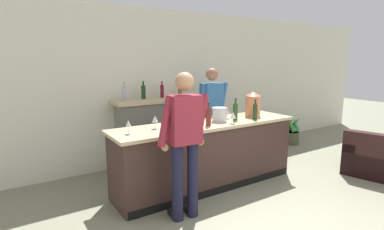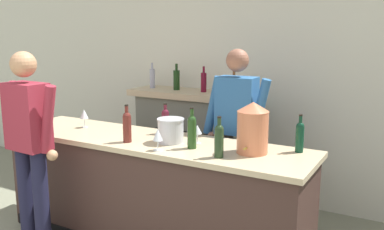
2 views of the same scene
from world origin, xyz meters
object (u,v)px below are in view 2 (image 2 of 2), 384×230
Objects in this scene: wine_bottle_port_short at (219,139)px; wine_bottle_burgundy_dark at (300,136)px; fireplace_stone at (191,142)px; wine_glass_front_left at (158,135)px; wine_bottle_cabernet_heavy at (165,120)px; wine_glass_near_bucket at (197,130)px; person_bartender at (236,132)px; wine_bottle_riesling_slim at (192,130)px; wine_bottle_merlot_tall at (127,126)px; person_customer at (30,145)px; wine_glass_front_right at (49,112)px; copper_dispenser at (253,128)px; wine_glass_by_dispenser at (84,114)px; ice_bucket_steel at (171,130)px.

wine_bottle_port_short reaches higher than wine_bottle_burgundy_dark.
wine_glass_front_left is (0.53, -1.49, 0.47)m from fireplace_stone.
wine_glass_near_bucket is (0.42, -0.16, -0.01)m from wine_bottle_cabernet_heavy.
fireplace_stone is 1.82m from wine_bottle_port_short.
wine_glass_front_left is at bearing -107.62° from person_bartender.
fireplace_stone is at bearing 119.53° from wine_bottle_riesling_slim.
person_customer is at bearing -145.62° from wine_bottle_merlot_tall.
wine_glass_front_right is 1.11× the size of wine_glass_near_bucket.
copper_dispenser is 0.74m from wine_glass_front_left.
wine_bottle_burgundy_dark is (1.35, 0.41, -0.01)m from wine_bottle_merlot_tall.
wine_glass_front_right is (-1.22, -0.26, -0.00)m from wine_bottle_cabernet_heavy.
wine_glass_by_dispenser is (-1.74, 0.02, -0.07)m from copper_dispenser.
wine_glass_by_dispenser is at bearing 93.11° from person_customer.
person_bartender reaches higher than wine_glass_front_left.
wine_bottle_port_short is 1.77× the size of wine_glass_front_right.
wine_glass_front_right is (-0.44, 0.61, 0.13)m from person_customer.
fireplace_stone reaches higher than wine_bottle_riesling_slim.
person_customer is at bearing -149.74° from wine_glass_near_bucket.
copper_dispenser is 1.20× the size of wine_bottle_riesling_slim.
wine_bottle_riesling_slim is (0.74, -1.30, 0.49)m from fireplace_stone.
ice_bucket_steel is (-0.72, -0.04, -0.10)m from copper_dispenser.
person_bartender is 5.79× the size of wine_bottle_burgundy_dark.
wine_bottle_port_short is 0.94× the size of wine_bottle_riesling_slim.
wine_bottle_cabernet_heavy is 1.23m from wine_bottle_burgundy_dark.
wine_bottle_merlot_tall reaches higher than wine_bottle_cabernet_heavy.
wine_glass_near_bucket is (-0.03, 0.15, -0.03)m from wine_bottle_riesling_slim.
wine_glass_front_left is (0.25, -0.50, -0.00)m from wine_bottle_cabernet_heavy.
person_bartender is 10.87× the size of wine_glass_near_bucket.
wine_bottle_riesling_slim is (1.24, 0.55, 0.15)m from person_customer.
person_bartender reaches higher than wine_bottle_port_short.
wine_glass_by_dispenser is at bearing -179.34° from wine_glass_near_bucket.
wine_bottle_merlot_tall is at bearing -18.41° from wine_glass_by_dispenser.
person_bartender is at bearing 20.17° from wine_glass_front_right.
wine_glass_by_dispenser is at bearing 176.48° from ice_bucket_steel.
person_customer is at bearing -105.08° from fireplace_stone.
fireplace_stone reaches higher than wine_glass_near_bucket.
wine_bottle_port_short is 1.78× the size of wine_glass_front_left.
wine_bottle_riesling_slim reaches higher than wine_bottle_port_short.
person_customer is 7.55× the size of ice_bucket_steel.
person_customer is 0.82m from wine_bottle_merlot_tall.
fireplace_stone reaches higher than wine_glass_front_right.
person_customer is 1.17m from wine_bottle_cabernet_heavy.
wine_bottle_burgundy_dark is (0.70, -0.39, 0.14)m from person_bartender.
wine_glass_front_left is (-0.17, -0.34, 0.01)m from wine_glass_near_bucket.
wine_bottle_burgundy_dark is (1.23, 0.00, 0.01)m from wine_bottle_cabernet_heavy.
wine_glass_front_right is at bearing 178.02° from wine_bottle_riesling_slim.
wine_bottle_port_short is (0.22, -0.82, 0.15)m from person_bartender.
fireplace_stone is 1.57m from wine_bottle_riesling_slim.
person_customer is 5.80× the size of wine_bottle_burgundy_dark.
person_customer is at bearing -136.34° from person_bartender.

